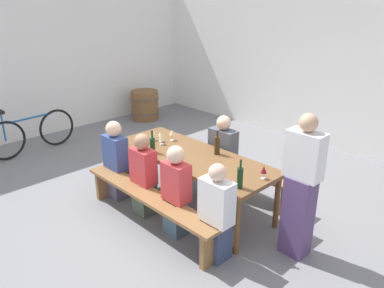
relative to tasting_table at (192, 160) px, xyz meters
The scene contains 22 objects.
ground_plane 0.68m from the tasting_table, ahead, with size 24.00×24.00×0.00m, color slate.
back_wall 3.64m from the tasting_table, 90.00° to the left, with size 14.00×0.20×3.20m, color white.
side_wall 4.40m from the tasting_table, behind, with size 0.20×7.44×3.20m, color white.
tasting_table is the anchor object (origin of this frame).
bench_near 0.80m from the tasting_table, 90.00° to the right, with size 2.25×0.30×0.45m.
bench_far 0.80m from the tasting_table, 90.00° to the left, with size 2.25×0.30×0.45m.
wine_bottle_0 0.38m from the tasting_table, 49.61° to the left, with size 0.07×0.07×0.32m.
wine_bottle_1 1.07m from the tasting_table, 15.03° to the right, with size 0.07×0.07×0.33m.
wine_bottle_2 0.56m from the tasting_table, 142.76° to the right, with size 0.07×0.07×0.31m.
wine_glass_0 1.08m from the tasting_table, ahead, with size 0.07×0.07×0.16m.
wine_glass_1 0.69m from the tasting_table, behind, with size 0.07×0.07×0.16m.
wine_glass_2 0.80m from the tasting_table, behind, with size 0.07×0.07×0.17m.
wine_glass_3 0.64m from the tasting_table, 164.27° to the left, with size 0.08×0.08×0.16m.
wine_glass_4 0.60m from the tasting_table, behind, with size 0.08×0.08×0.16m.
seated_guest_near_0 1.09m from the tasting_table, 147.29° to the right, with size 0.36×0.24×1.13m.
seated_guest_near_1 0.67m from the tasting_table, 115.67° to the right, with size 0.34×0.24×1.11m.
seated_guest_near_2 0.69m from the tasting_table, 59.58° to the right, with size 0.33×0.24×1.13m.
seated_guest_near_3 1.15m from the tasting_table, 31.01° to the right, with size 0.37×0.24×1.11m.
seated_guest_far_0 0.60m from the tasting_table, 88.03° to the left, with size 0.40×0.24×1.16m.
standing_host 1.54m from the tasting_table, ahead, with size 0.38×0.24×1.61m.
wine_barrel 4.17m from the tasting_table, 151.41° to the left, with size 0.67×0.67×0.67m.
parked_bicycle_0 3.51m from the tasting_table, 167.44° to the right, with size 0.23×1.67×0.90m.
Camera 1 is at (3.27, -3.15, 2.65)m, focal length 35.29 mm.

